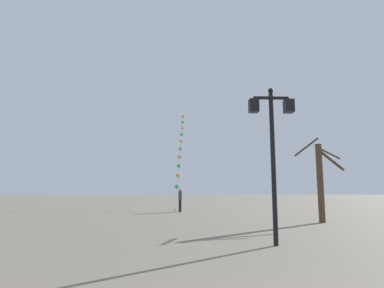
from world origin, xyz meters
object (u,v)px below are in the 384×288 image
at_px(twin_lantern_lamp_post, 272,134).
at_px(kite_train, 180,149).
at_px(kite_flyer, 180,199).
at_px(bare_tree, 321,180).

distance_m(twin_lantern_lamp_post, kite_train, 22.63).
xyz_separation_m(kite_flyer, bare_tree, (6.90, -7.90, 1.17)).
height_order(twin_lantern_lamp_post, kite_flyer, twin_lantern_lamp_post).
distance_m(twin_lantern_lamp_post, kite_flyer, 14.63).
bearing_deg(bare_tree, twin_lantern_lamp_post, -123.64).
height_order(kite_flyer, bare_tree, bare_tree).
relative_size(twin_lantern_lamp_post, bare_tree, 1.12).
bearing_deg(kite_train, kite_flyer, -89.94).
bearing_deg(twin_lantern_lamp_post, kite_flyer, 100.86).
relative_size(twin_lantern_lamp_post, kite_train, 0.35).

